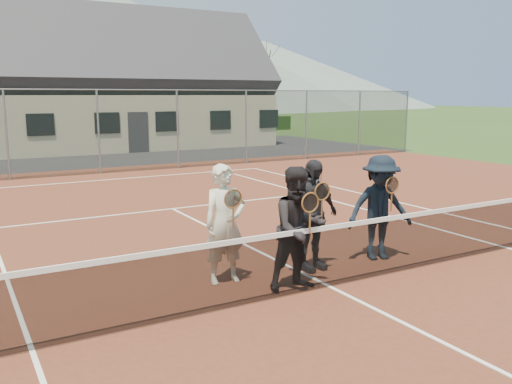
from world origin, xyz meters
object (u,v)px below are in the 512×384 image
player_a (225,224)px  player_b (299,229)px  clubhouse (122,73)px  player_d (380,208)px  player_c (312,215)px  tennis_net (331,253)px

player_a → player_b: bearing=-44.1°
clubhouse → player_d: size_ratio=8.67×
player_a → player_b: (0.80, -0.78, -0.00)m
player_a → player_d: bearing=-5.1°
player_c → player_d: same height
tennis_net → player_c: bearing=74.0°
clubhouse → player_b: clubhouse is taller
player_a → player_c: 1.48m
player_c → player_d: (1.36, -0.10, -0.00)m
player_c → player_a: bearing=174.1°
tennis_net → player_b: (-0.43, 0.20, 0.38)m
player_b → player_c: bearing=42.9°
tennis_net → clubhouse: bearing=80.5°
player_d → tennis_net: bearing=-155.6°
player_a → player_d: 2.84m
clubhouse → player_b: size_ratio=8.67×
tennis_net → player_a: size_ratio=6.49×
tennis_net → player_a: player_a is taller
player_c → tennis_net: bearing=-106.0°
tennis_net → player_b: size_ratio=6.49×
player_a → player_d: size_ratio=1.00×
tennis_net → player_b: bearing=155.6°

